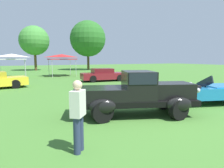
{
  "coord_description": "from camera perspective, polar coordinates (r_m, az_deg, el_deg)",
  "views": [
    {
      "loc": [
        -4.38,
        -5.76,
        2.17
      ],
      "look_at": [
        -0.02,
        3.15,
        0.83
      ],
      "focal_mm": 30.46,
      "sensor_mm": 36.0,
      "label": 1
    }
  ],
  "objects": [
    {
      "name": "spectator_by_row",
      "position": [
        4.45,
        -10.13,
        -8.83
      ],
      "size": [
        0.44,
        0.46,
        1.69
      ],
      "color": "#283351",
      "rests_on": "ground_plane"
    },
    {
      "name": "show_car_burgundy",
      "position": [
        18.43,
        -2.46,
        2.76
      ],
      "size": [
        4.55,
        2.12,
        1.22
      ],
      "color": "maroon",
      "rests_on": "ground_plane"
    },
    {
      "name": "treeline_center",
      "position": [
        37.23,
        -7.25,
        13.31
      ],
      "size": [
        6.73,
        6.73,
        9.26
      ],
      "color": "#47331E",
      "rests_on": "ground_plane"
    },
    {
      "name": "feature_pickup_truck",
      "position": [
        7.28,
        7.17,
        -2.68
      ],
      "size": [
        4.76,
        2.93,
        1.7
      ],
      "color": "black",
      "rests_on": "ground_plane"
    },
    {
      "name": "neighbor_convertible",
      "position": [
        10.18,
        25.24,
        -2.06
      ],
      "size": [
        4.82,
        2.93,
        1.4
      ],
      "color": "#1E7AB7",
      "rests_on": "ground_plane"
    },
    {
      "name": "canopy_tent_center_field",
      "position": [
        24.42,
        -14.9,
        7.99
      ],
      "size": [
        3.08,
        3.08,
        2.71
      ],
      "color": "#B7B7BC",
      "rests_on": "ground_plane"
    },
    {
      "name": "canopy_tent_left_field",
      "position": [
        24.44,
        -27.9,
        7.36
      ],
      "size": [
        2.94,
        2.94,
        2.71
      ],
      "color": "#B7B7BC",
      "rests_on": "ground_plane"
    },
    {
      "name": "treeline_mid_left",
      "position": [
        37.78,
        -22.27,
        11.95
      ],
      "size": [
        5.26,
        5.26,
        8.02
      ],
      "color": "brown",
      "rests_on": "ground_plane"
    },
    {
      "name": "ground_plane",
      "position": [
        7.55,
        10.82,
        -9.16
      ],
      "size": [
        120.0,
        120.0,
        0.0
      ],
      "primitive_type": "plane",
      "color": "#42752D"
    }
  ]
}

